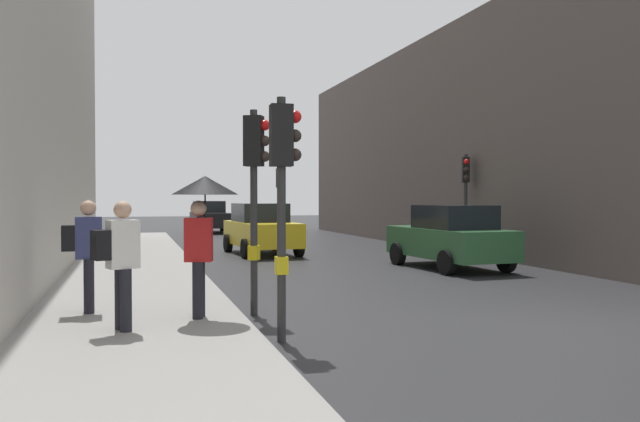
% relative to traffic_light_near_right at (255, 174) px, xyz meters
% --- Properties ---
extents(ground_plane, '(120.00, 120.00, 0.00)m').
position_rel_traffic_light_near_right_xyz_m(ground_plane, '(4.33, -2.24, -2.37)').
color(ground_plane, '#28282B').
extents(sidewalk_kerb, '(3.22, 40.00, 0.16)m').
position_rel_traffic_light_near_right_xyz_m(sidewalk_kerb, '(-1.93, 3.76, -2.29)').
color(sidewalk_kerb, gray).
rests_on(sidewalk_kerb, ground).
extents(building_facade_right, '(12.00, 29.94, 8.22)m').
position_rel_traffic_light_near_right_xyz_m(building_facade_right, '(14.98, 12.68, 1.74)').
color(building_facade_right, '#5B514C').
rests_on(building_facade_right, ground).
extents(traffic_light_near_right, '(0.45, 0.35, 3.44)m').
position_rel_traffic_light_near_right_xyz_m(traffic_light_near_right, '(0.00, 0.00, 0.00)').
color(traffic_light_near_right, '#2D2D2D').
rests_on(traffic_light_near_right, ground).
extents(traffic_light_near_left, '(0.43, 0.25, 3.34)m').
position_rel_traffic_light_near_right_xyz_m(traffic_light_near_left, '(0.00, -2.09, -0.07)').
color(traffic_light_near_left, '#2D2D2D').
rests_on(traffic_light_near_left, ground).
extents(traffic_light_far_median, '(0.24, 0.43, 3.33)m').
position_rel_traffic_light_near_right_xyz_m(traffic_light_far_median, '(4.16, 16.96, -0.07)').
color(traffic_light_far_median, '#2D2D2D').
rests_on(traffic_light_far_median, ground).
extents(traffic_light_mid_street, '(0.33, 0.45, 3.40)m').
position_rel_traffic_light_near_right_xyz_m(traffic_light_mid_street, '(8.67, 8.74, -0.02)').
color(traffic_light_mid_street, '#2D2D2D').
rests_on(traffic_light_mid_street, ground).
extents(car_yellow_taxi, '(2.26, 4.32, 1.76)m').
position_rel_traffic_light_near_right_xyz_m(car_yellow_taxi, '(2.32, 11.54, -1.49)').
color(car_yellow_taxi, yellow).
rests_on(car_yellow_taxi, ground).
extents(car_green_estate, '(2.27, 4.33, 1.76)m').
position_rel_traffic_light_near_right_xyz_m(car_green_estate, '(6.48, 5.57, -1.49)').
color(car_green_estate, '#2D6038').
rests_on(car_green_estate, ground).
extents(car_dark_suv, '(2.04, 4.21, 1.76)m').
position_rel_traffic_light_near_right_xyz_m(car_dark_suv, '(2.15, 25.94, -1.49)').
color(car_dark_suv, black).
rests_on(car_dark_suv, ground).
extents(pedestrian_with_umbrella, '(1.00, 1.00, 2.14)m').
position_rel_traffic_light_near_right_xyz_m(pedestrian_with_umbrella, '(-0.95, -0.85, -0.53)').
color(pedestrian_with_umbrella, black).
rests_on(pedestrian_with_umbrella, sidewalk_kerb).
extents(pedestrian_with_grey_backpack, '(0.62, 0.36, 1.77)m').
position_rel_traffic_light_near_right_xyz_m(pedestrian_with_grey_backpack, '(-2.69, 0.10, -1.21)').
color(pedestrian_with_grey_backpack, black).
rests_on(pedestrian_with_grey_backpack, sidewalk_kerb).
extents(pedestrian_with_black_backpack, '(0.66, 0.46, 1.77)m').
position_rel_traffic_light_near_right_xyz_m(pedestrian_with_black_backpack, '(-2.15, -1.52, -1.21)').
color(pedestrian_with_black_backpack, black).
rests_on(pedestrian_with_black_backpack, sidewalk_kerb).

